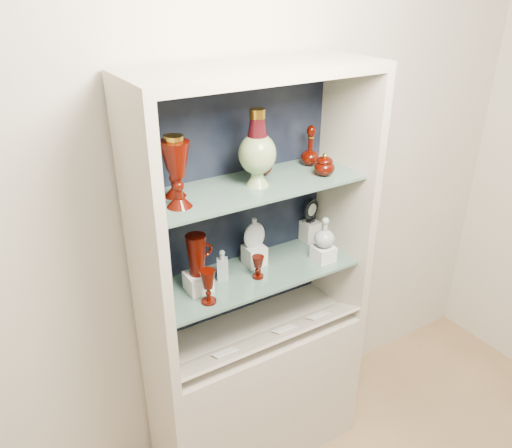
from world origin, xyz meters
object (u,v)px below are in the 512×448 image
ruby_decanter_a (262,150)px  cobalt_goblet (156,282)px  ruby_goblet_small (258,267)px  flat_flask (254,232)px  pedestal_lamp_right (177,172)px  ruby_pitcher (197,255)px  clear_square_bottle (222,264)px  clear_round_decanter (325,233)px  enamel_urn (257,148)px  cameo_medallion (311,210)px  pedestal_lamp_left (173,166)px  ruby_goblet_tall (208,287)px  ruby_decanter_b (311,144)px  lidded_bowl (325,164)px

ruby_decanter_a → cobalt_goblet: bearing=-173.1°
ruby_goblet_small → flat_flask: bearing=66.5°
pedestal_lamp_right → ruby_pitcher: (0.08, 0.05, -0.38)m
ruby_pitcher → clear_square_bottle: bearing=9.6°
ruby_pitcher → clear_round_decanter: size_ratio=1.26×
enamel_urn → clear_round_decanter: (0.32, -0.06, -0.43)m
ruby_goblet_small → cameo_medallion: cameo_medallion is taller
ruby_decanter_a → cameo_medallion: ruby_decanter_a is taller
ruby_pitcher → clear_square_bottle: ruby_pitcher is taller
enamel_urn → cobalt_goblet: enamel_urn is taller
pedestal_lamp_left → clear_round_decanter: size_ratio=1.71×
ruby_goblet_tall → ruby_goblet_small: size_ratio=1.43×
cameo_medallion → ruby_decanter_b: bearing=-158.2°
ruby_goblet_small → ruby_decanter_b: bearing=18.0°
lidded_bowl → cameo_medallion: lidded_bowl is taller
pedestal_lamp_right → cobalt_goblet: (-0.10, 0.06, -0.46)m
pedestal_lamp_left → lidded_bowl: bearing=-11.0°
cobalt_goblet → ruby_pitcher: bearing=-2.8°
cobalt_goblet → cameo_medallion: bearing=7.2°
clear_square_bottle → clear_round_decanter: size_ratio=0.99×
ruby_pitcher → clear_round_decanter: ruby_pitcher is taller
enamel_urn → ruby_pitcher: size_ratio=1.75×
pedestal_lamp_left → pedestal_lamp_right: size_ratio=0.90×
ruby_decanter_b → cameo_medallion: 0.36m
pedestal_lamp_right → lidded_bowl: size_ratio=2.68×
lidded_bowl → cobalt_goblet: 0.84m
flat_flask → cameo_medallion: bearing=13.0°
lidded_bowl → clear_square_bottle: size_ratio=0.72×
ruby_decanter_a → ruby_decanter_b: 0.24m
ruby_decanter_a → clear_square_bottle: ruby_decanter_a is taller
pedestal_lamp_right → ruby_goblet_tall: pedestal_lamp_right is taller
pedestal_lamp_left → clear_square_bottle: bearing=-7.2°
ruby_decanter_a → ruby_pitcher: (-0.36, -0.07, -0.36)m
cobalt_goblet → clear_square_bottle: size_ratio=1.35×
cobalt_goblet → flat_flask: 0.49m
ruby_goblet_small → ruby_decanter_a: bearing=51.9°
ruby_goblet_tall → cameo_medallion: size_ratio=1.22×
ruby_goblet_tall → ruby_pitcher: size_ratio=0.84×
cameo_medallion → ruby_decanter_a: bearing=170.6°
cameo_medallion → clear_square_bottle: bearing=172.0°
pedestal_lamp_left → enamel_urn: size_ratio=0.78×
cobalt_goblet → ruby_goblet_tall: cobalt_goblet is taller
ruby_decanter_b → clear_round_decanter: bearing=-91.0°
cobalt_goblet → ruby_pitcher: size_ratio=1.07×
pedestal_lamp_left → lidded_bowl: 0.64m
pedestal_lamp_right → clear_square_bottle: bearing=20.4°
ruby_pitcher → clear_square_bottle: size_ratio=1.27×
cameo_medallion → enamel_urn: bearing=-178.1°
ruby_decanter_a → ruby_pitcher: 0.51m
pedestal_lamp_right → clear_square_bottle: size_ratio=1.92×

